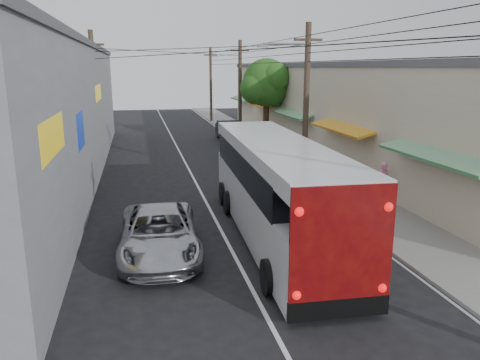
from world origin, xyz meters
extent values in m
plane|color=black|center=(0.00, 0.00, 0.00)|extent=(120.00, 120.00, 0.00)
cube|color=slate|center=(6.50, 20.00, 0.06)|extent=(3.00, 80.00, 0.12)
cube|color=#C0AE99|center=(11.00, 22.00, 3.00)|extent=(6.00, 40.00, 6.00)
cube|color=#4C4C51|center=(11.00, 22.00, 6.10)|extent=(6.20, 40.00, 0.30)
cube|color=#1C7F35|center=(7.70, 6.00, 2.90)|extent=(1.39, 6.00, 0.46)
cube|color=orange|center=(7.70, 14.00, 2.90)|extent=(1.39, 6.00, 0.46)
cube|color=#1C7F35|center=(7.70, 22.00, 2.90)|extent=(1.39, 6.00, 0.46)
cube|color=orange|center=(7.70, 30.00, 2.90)|extent=(1.39, 6.00, 0.46)
cube|color=#1C7F35|center=(7.70, 38.00, 2.90)|extent=(1.39, 6.00, 0.46)
cube|color=gray|center=(-8.50, 18.00, 3.50)|extent=(7.00, 36.00, 7.00)
cube|color=#4C4C51|center=(-8.50, 18.00, 7.10)|extent=(7.20, 36.00, 0.30)
cube|color=yellow|center=(-5.05, 4.00, 4.20)|extent=(0.12, 3.50, 1.00)
cube|color=#1433A5|center=(-5.05, 10.00, 3.60)|extent=(0.12, 2.20, 1.40)
cube|color=yellow|center=(-5.05, 20.00, 4.50)|extent=(0.12, 4.00, 0.90)
cylinder|color=#473828|center=(5.20, 13.00, 4.00)|extent=(0.28, 0.28, 8.00)
cube|color=#473828|center=(5.20, 13.00, 7.20)|extent=(1.40, 0.12, 0.12)
cylinder|color=#473828|center=(5.20, 28.00, 4.00)|extent=(0.28, 0.28, 8.00)
cube|color=#473828|center=(5.20, 28.00, 7.20)|extent=(1.40, 0.12, 0.12)
cylinder|color=#473828|center=(5.20, 43.00, 4.00)|extent=(0.28, 0.28, 8.00)
cube|color=#473828|center=(5.20, 43.00, 7.20)|extent=(1.40, 0.12, 0.12)
cylinder|color=#473828|center=(-5.20, 20.00, 4.00)|extent=(0.28, 0.28, 8.00)
cube|color=#473828|center=(-5.20, 20.00, 7.20)|extent=(1.40, 0.12, 0.12)
cylinder|color=#59595E|center=(4.10, 13.00, 7.00)|extent=(2.20, 0.10, 0.10)
cube|color=#59595E|center=(3.00, 13.00, 6.90)|extent=(0.50, 0.18, 0.12)
cylinder|color=#3F2B19|center=(6.80, 26.00, 2.00)|extent=(0.44, 0.44, 4.00)
sphere|color=#1F4F15|center=(6.80, 26.00, 4.80)|extent=(3.60, 3.60, 3.60)
sphere|color=#1F4F15|center=(7.80, 26.60, 4.20)|extent=(2.60, 2.60, 2.60)
sphere|color=#1F4F15|center=(5.90, 25.60, 4.40)|extent=(2.40, 2.40, 2.40)
sphere|color=#1F4F15|center=(7.20, 25.00, 5.20)|extent=(2.20, 2.20, 2.20)
sphere|color=#1F4F15|center=(6.50, 26.90, 5.00)|extent=(2.00, 2.00, 2.00)
cube|color=silver|center=(1.78, 6.47, 1.14)|extent=(2.97, 12.03, 1.89)
cube|color=black|center=(1.80, 6.97, 2.54)|extent=(2.91, 10.04, 0.99)
cube|color=silver|center=(1.78, 6.47, 3.23)|extent=(2.97, 12.03, 0.50)
cube|color=maroon|center=(1.54, 0.49, 1.99)|extent=(2.47, 0.18, 2.89)
cube|color=black|center=(1.54, 0.49, 0.45)|extent=(2.49, 0.20, 0.50)
sphere|color=red|center=(0.49, 0.50, 0.90)|extent=(0.22, 0.22, 0.22)
sphere|color=red|center=(2.58, 0.42, 0.90)|extent=(0.22, 0.22, 0.22)
sphere|color=red|center=(0.49, 0.50, 2.89)|extent=(0.22, 0.22, 0.22)
sphere|color=red|center=(2.58, 0.42, 2.89)|extent=(0.22, 0.22, 0.22)
cylinder|color=black|center=(0.37, 2.35, 0.50)|extent=(0.34, 1.01, 0.99)
cylinder|color=black|center=(2.85, 2.25, 0.50)|extent=(0.34, 1.01, 0.99)
cylinder|color=black|center=(0.66, 9.51, 0.50)|extent=(0.34, 1.01, 0.99)
cylinder|color=black|center=(3.14, 9.41, 0.50)|extent=(0.34, 1.01, 0.99)
cylinder|color=black|center=(0.72, 11.00, 0.50)|extent=(0.34, 1.01, 0.99)
cylinder|color=black|center=(3.20, 10.90, 0.50)|extent=(0.34, 1.01, 0.99)
imported|color=#B2B2B9|center=(-2.34, 5.74, 0.75)|extent=(2.64, 5.44, 1.49)
imported|color=gray|center=(3.80, 18.00, 0.85)|extent=(3.13, 6.14, 1.71)
imported|color=#29292E|center=(4.60, 20.00, 0.70)|extent=(1.70, 4.12, 1.40)
imported|color=black|center=(4.60, 29.31, 0.81)|extent=(1.74, 4.91, 1.62)
imported|color=pink|center=(7.60, 9.54, 1.01)|extent=(0.71, 0.52, 1.78)
imported|color=#98B0DD|center=(6.20, 11.46, 0.88)|extent=(0.93, 0.88, 1.51)
camera|label=1|loc=(-2.84, -8.72, 5.95)|focal=35.00mm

